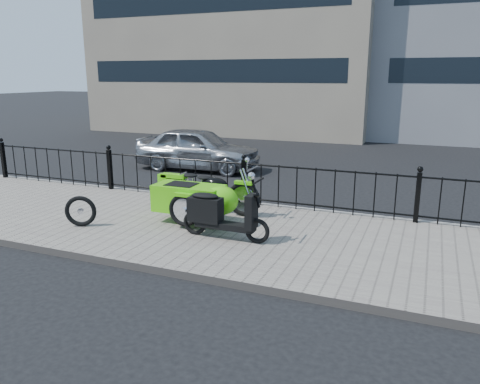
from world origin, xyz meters
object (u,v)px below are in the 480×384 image
at_px(spare_tire, 81,211).
at_px(motorcycle_sidecar, 201,197).
at_px(scooter, 219,214).
at_px(sedan_car, 198,149).

bearing_deg(spare_tire, motorcycle_sidecar, 30.49).
bearing_deg(motorcycle_sidecar, scooter, -45.51).
bearing_deg(scooter, sedan_car, 120.45).
bearing_deg(sedan_car, scooter, -151.86).
bearing_deg(motorcycle_sidecar, spare_tire, -149.51).
height_order(scooter, spare_tire, scooter).
height_order(motorcycle_sidecar, scooter, scooter).
bearing_deg(sedan_car, motorcycle_sidecar, -154.34).
distance_m(spare_tire, sedan_car, 6.15).
xyz_separation_m(motorcycle_sidecar, spare_tire, (-1.90, -1.12, -0.19)).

